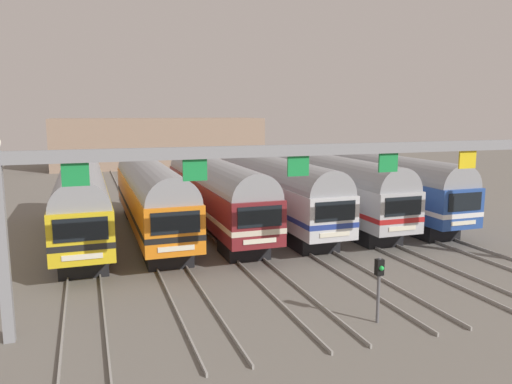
# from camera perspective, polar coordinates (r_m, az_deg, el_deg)

# --- Properties ---
(ground_plane) EXTENTS (160.00, 160.00, 0.00)m
(ground_plane) POSITION_cam_1_polar(r_m,az_deg,el_deg) (33.63, -1.39, -4.09)
(ground_plane) COLOR slate
(track_bed) EXTENTS (22.07, 70.00, 0.15)m
(track_bed) POSITION_cam_1_polar(r_m,az_deg,el_deg) (49.79, -7.34, 0.27)
(track_bed) COLOR gray
(track_bed) RESTS_ON ground
(commuter_train_yellow) EXTENTS (2.88, 18.06, 4.77)m
(commuter_train_yellow) POSITION_cam_1_polar(r_m,az_deg,el_deg) (31.59, -19.47, -0.51)
(commuter_train_yellow) COLOR gold
(commuter_train_yellow) RESTS_ON ground
(commuter_train_orange) EXTENTS (2.88, 18.06, 5.05)m
(commuter_train_orange) POSITION_cam_1_polar(r_m,az_deg,el_deg) (31.82, -12.05, -0.12)
(commuter_train_orange) COLOR orange
(commuter_train_orange) RESTS_ON ground
(commuter_train_maroon) EXTENTS (2.88, 18.06, 5.05)m
(commuter_train_maroon) POSITION_cam_1_polar(r_m,az_deg,el_deg) (32.56, -4.85, 0.26)
(commuter_train_maroon) COLOR maroon
(commuter_train_maroon) RESTS_ON ground
(commuter_train_silver) EXTENTS (2.88, 18.06, 5.05)m
(commuter_train_silver) POSITION_cam_1_polar(r_m,az_deg,el_deg) (33.79, 1.92, 0.62)
(commuter_train_silver) COLOR silver
(commuter_train_silver) RESTS_ON ground
(commuter_train_stainless) EXTENTS (2.88, 18.06, 5.05)m
(commuter_train_stainless) POSITION_cam_1_polar(r_m,az_deg,el_deg) (35.45, 8.14, 0.93)
(commuter_train_stainless) COLOR #B2B5BA
(commuter_train_stainless) RESTS_ON ground
(commuter_train_blue) EXTENTS (2.88, 18.06, 4.77)m
(commuter_train_blue) POSITION_cam_1_polar(r_m,az_deg,el_deg) (37.50, 13.75, 1.21)
(commuter_train_blue) COLOR #284C9E
(commuter_train_blue) RESTS_ON ground
(catenary_gantry) EXTENTS (25.80, 0.44, 6.97)m
(catenary_gantry) POSITION_cam_1_polar(r_m,az_deg,el_deg) (20.42, 10.16, 2.40)
(catenary_gantry) COLOR gray
(catenary_gantry) RESTS_ON ground
(yard_signal_mast) EXTENTS (0.28, 0.35, 2.48)m
(yard_signal_mast) POSITION_cam_1_polar(r_m,az_deg,el_deg) (18.88, 14.00, -9.54)
(yard_signal_mast) COLOR #59595E
(yard_signal_mast) RESTS_ON ground
(maintenance_building) EXTENTS (29.09, 10.00, 6.87)m
(maintenance_building) POSITION_cam_1_polar(r_m,az_deg,el_deg) (73.13, -11.17, 5.65)
(maintenance_building) COLOR gray
(maintenance_building) RESTS_ON ground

